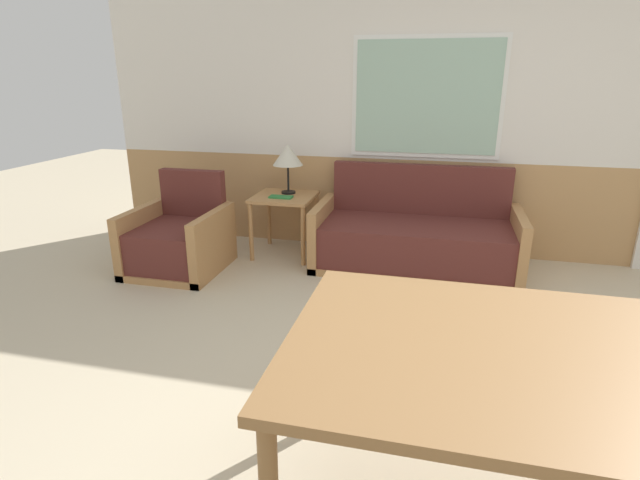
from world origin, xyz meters
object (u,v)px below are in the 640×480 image
armchair (179,242)px  dining_table (589,375)px  side_table (284,205)px  table_lamp (288,156)px  couch (416,239)px

armchair → dining_table: armchair is taller
armchair → side_table: bearing=28.9°
side_table → table_lamp: (0.01, 0.10, 0.45)m
side_table → table_lamp: size_ratio=1.24×
couch → armchair: couch is taller
couch → table_lamp: size_ratio=3.82×
couch → table_lamp: 1.41m
armchair → dining_table: 3.52m
couch → table_lamp: bearing=173.0°
armchair → side_table: size_ratio=1.44×
couch → side_table: couch is taller
table_lamp → dining_table: size_ratio=0.23×
couch → side_table: 1.26m
couch → dining_table: 2.84m
armchair → dining_table: bearing=-46.4°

